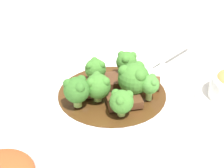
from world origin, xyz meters
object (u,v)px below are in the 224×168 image
(main_plate, at_px, (112,95))
(broccoli_floret_0, at_px, (150,84))
(beef_strip_0, at_px, (84,88))
(broccoli_floret_5, at_px, (122,101))
(broccoli_floret_2, at_px, (127,62))
(sauce_dish, at_px, (48,57))
(beef_strip_1, at_px, (147,82))
(beef_strip_2, at_px, (124,101))
(broccoli_floret_6, at_px, (77,90))
(broccoli_floret_4, at_px, (98,86))
(serving_spoon, at_px, (145,69))
(broccoli_floret_1, at_px, (95,69))
(broccoli_floret_3, at_px, (134,78))
(beef_strip_3, at_px, (113,81))

(main_plate, distance_m, broccoli_floret_0, 0.08)
(beef_strip_0, bearing_deg, broccoli_floret_5, 134.61)
(broccoli_floret_2, height_order, sauce_dish, broccoli_floret_2)
(beef_strip_1, distance_m, beef_strip_2, 0.07)
(main_plate, distance_m, beef_strip_1, 0.07)
(broccoli_floret_5, bearing_deg, beef_strip_2, -99.08)
(beef_strip_0, height_order, broccoli_floret_0, broccoli_floret_0)
(beef_strip_1, height_order, broccoli_floret_6, broccoli_floret_6)
(broccoli_floret_4, distance_m, broccoli_floret_6, 0.04)
(beef_strip_0, height_order, serving_spoon, serving_spoon)
(main_plate, relative_size, serving_spoon, 1.65)
(beef_strip_0, height_order, broccoli_floret_5, broccoli_floret_5)
(beef_strip_1, height_order, serving_spoon, same)
(broccoli_floret_5, bearing_deg, serving_spoon, -108.57)
(broccoli_floret_1, bearing_deg, broccoli_floret_5, 115.77)
(beef_strip_1, xyz_separation_m, beef_strip_2, (0.04, 0.06, -0.00))
(main_plate, xyz_separation_m, broccoli_floret_5, (-0.02, 0.07, 0.04))
(broccoli_floret_4, bearing_deg, broccoli_floret_1, -82.36)
(main_plate, xyz_separation_m, beef_strip_0, (0.05, 0.00, 0.02))
(broccoli_floret_3, relative_size, serving_spoon, 0.31)
(beef_strip_3, xyz_separation_m, broccoli_floret_5, (-0.01, 0.09, 0.02))
(beef_strip_2, xyz_separation_m, broccoli_floret_6, (0.08, 0.01, 0.03))
(broccoli_floret_0, distance_m, broccoli_floret_2, 0.08)
(beef_strip_0, height_order, broccoli_floret_3, broccoli_floret_3)
(beef_strip_2, relative_size, broccoli_floret_0, 1.40)
(broccoli_floret_0, distance_m, broccoli_floret_6, 0.12)
(beef_strip_1, relative_size, beef_strip_3, 1.00)
(serving_spoon, bearing_deg, beef_strip_2, 68.99)
(broccoli_floret_0, bearing_deg, broccoli_floret_1, -29.27)
(main_plate, xyz_separation_m, broccoli_floret_0, (-0.06, 0.02, 0.04))
(broccoli_floret_1, distance_m, broccoli_floret_4, 0.06)
(beef_strip_1, bearing_deg, broccoli_floret_2, -41.54)
(broccoli_floret_4, height_order, broccoli_floret_5, broccoli_floret_4)
(broccoli_floret_1, bearing_deg, main_plate, 136.52)
(broccoli_floret_0, xyz_separation_m, broccoli_floret_4, (0.09, 0.00, -0.00))
(beef_strip_3, distance_m, broccoli_floret_0, 0.08)
(beef_strip_2, bearing_deg, serving_spoon, -111.01)
(beef_strip_3, relative_size, broccoli_floret_5, 1.15)
(beef_strip_0, xyz_separation_m, beef_strip_3, (-0.05, -0.03, 0.00))
(main_plate, bearing_deg, serving_spoon, -131.58)
(beef_strip_2, bearing_deg, beef_strip_0, -27.60)
(broccoli_floret_2, bearing_deg, broccoli_floret_5, 85.26)
(broccoli_floret_0, bearing_deg, sauce_dish, -40.51)
(beef_strip_1, xyz_separation_m, serving_spoon, (0.00, -0.05, -0.00))
(beef_strip_1, distance_m, broccoli_floret_1, 0.10)
(serving_spoon, bearing_deg, broccoli_floret_1, 24.03)
(broccoli_floret_3, relative_size, sauce_dish, 0.95)
(beef_strip_2, bearing_deg, broccoli_floret_2, -93.28)
(beef_strip_2, xyz_separation_m, broccoli_floret_2, (-0.01, -0.09, 0.03))
(beef_strip_1, bearing_deg, broccoli_floret_0, 90.17)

